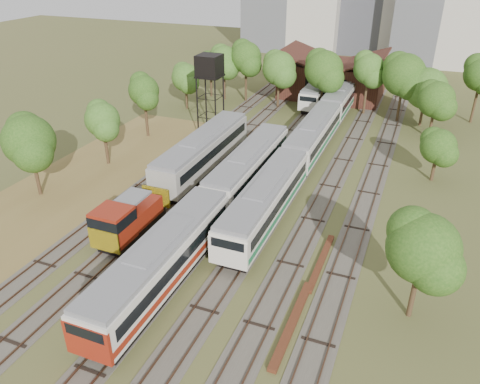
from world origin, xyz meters
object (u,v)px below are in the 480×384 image
at_px(railcar_red_set, 213,206).
at_px(shunter_locomotive, 126,221).
at_px(water_tower, 209,68).
at_px(railcar_green_set, 313,136).

distance_m(railcar_red_set, shunter_locomotive, 7.51).
height_order(railcar_red_set, water_tower, water_tower).
height_order(railcar_green_set, shunter_locomotive, railcar_green_set).
height_order(railcar_red_set, shunter_locomotive, railcar_red_set).
height_order(shunter_locomotive, water_tower, water_tower).
bearing_deg(water_tower, shunter_locomotive, -80.92).
bearing_deg(shunter_locomotive, water_tower, 99.08).
bearing_deg(railcar_red_set, railcar_green_set, 78.66).
bearing_deg(water_tower, railcar_red_set, -64.49).
height_order(railcar_green_set, water_tower, water_tower).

